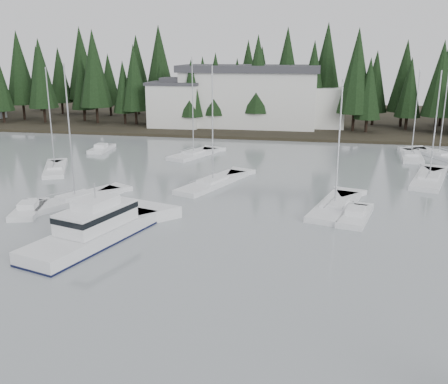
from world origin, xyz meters
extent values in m
cube|color=black|center=(0.00, 97.00, 0.00)|extent=(240.00, 54.00, 1.00)
cube|color=silver|center=(-18.00, 79.00, 4.25)|extent=(9.00, 7.00, 7.50)
cube|color=#38383D|center=(-18.00, 79.00, 8.25)|extent=(9.54, 7.42, 0.50)
cube|color=#38383D|center=(-18.00, 79.00, 8.85)|extent=(4.95, 3.85, 0.80)
cube|color=silver|center=(-5.00, 82.00, 5.50)|extent=(24.00, 10.00, 10.00)
cube|color=#38383D|center=(-5.00, 82.00, 10.80)|extent=(25.00, 11.00, 1.20)
cube|color=silver|center=(7.00, 84.00, 4.00)|extent=(10.00, 8.00, 7.00)
cube|color=silver|center=(-8.78, 23.69, 0.16)|extent=(7.00, 12.53, 1.74)
cube|color=black|center=(-8.78, 23.69, 0.03)|extent=(7.05, 12.59, 0.24)
cube|color=white|center=(-8.60, 24.26, 1.85)|extent=(4.70, 6.83, 1.58)
cube|color=black|center=(-8.60, 24.26, 2.23)|extent=(4.79, 6.91, 0.44)
cube|color=white|center=(-8.60, 24.26, 2.99)|extent=(3.02, 3.62, 0.71)
cylinder|color=#A5A8AD|center=(-8.60, 24.26, 3.86)|extent=(0.10, 0.10, 1.20)
cube|color=silver|center=(9.46, 35.41, -0.03)|extent=(5.36, 10.09, 1.05)
cube|color=white|center=(9.46, 35.41, 0.62)|extent=(2.80, 3.71, 0.30)
cylinder|color=#A5A8AD|center=(9.46, 35.41, 6.06)|extent=(0.14, 0.14, 11.13)
cube|color=silver|center=(-8.99, 55.91, -0.03)|extent=(5.87, 9.10, 1.05)
cube|color=white|center=(-8.99, 55.91, 0.62)|extent=(2.97, 3.48, 0.30)
cylinder|color=#A5A8AD|center=(-8.99, 55.91, 6.83)|extent=(0.14, 0.14, 12.66)
cube|color=silver|center=(20.02, 47.79, -0.03)|extent=(5.84, 10.90, 1.05)
cube|color=white|center=(20.02, 47.79, 0.62)|extent=(2.99, 4.01, 0.30)
cylinder|color=#A5A8AD|center=(20.02, 47.79, 6.24)|extent=(0.14, 0.14, 11.49)
cube|color=silver|center=(-23.20, 44.32, -0.03)|extent=(5.80, 8.63, 1.05)
cube|color=white|center=(-23.20, 44.32, 0.62)|extent=(2.75, 3.31, 0.30)
cylinder|color=#A5A8AD|center=(-23.20, 44.32, 6.33)|extent=(0.14, 0.14, 11.66)
cube|color=silver|center=(20.16, 60.40, -0.03)|extent=(3.26, 8.67, 1.05)
cube|color=white|center=(20.16, 60.40, 0.62)|extent=(2.04, 3.02, 0.30)
cylinder|color=#A5A8AD|center=(20.16, 60.40, 6.07)|extent=(0.14, 0.14, 11.13)
cube|color=silver|center=(-14.98, 33.18, -0.03)|extent=(6.91, 9.72, 1.05)
cube|color=white|center=(-14.98, 33.18, 0.62)|extent=(3.16, 3.75, 0.30)
cylinder|color=#A5A8AD|center=(-14.98, 33.18, 6.69)|extent=(0.14, 0.14, 12.38)
cube|color=silver|center=(-3.27, 41.68, -0.03)|extent=(6.47, 11.16, 1.05)
cube|color=white|center=(-3.27, 41.68, 0.62)|extent=(3.10, 4.14, 0.30)
cylinder|color=#A5A8AD|center=(-3.27, 41.68, 6.52)|extent=(0.14, 0.14, 12.03)
cube|color=silver|center=(23.96, 61.73, -0.03)|extent=(6.24, 9.42, 1.05)
cube|color=white|center=(23.96, 61.73, 0.62)|extent=(2.96, 3.60, 0.30)
cylinder|color=#A5A8AD|center=(23.96, 61.73, 6.69)|extent=(0.14, 0.14, 12.39)
cube|color=silver|center=(11.11, 32.89, 0.05)|extent=(3.54, 6.40, 0.90)
cube|color=white|center=(11.11, 32.89, 0.75)|extent=(1.90, 2.23, 0.55)
cube|color=silver|center=(-22.97, 57.04, 0.05)|extent=(2.40, 5.41, 0.90)
cube|color=white|center=(-22.97, 57.04, 0.75)|extent=(1.56, 1.76, 0.55)
cube|color=silver|center=(-17.46, 29.18, 0.05)|extent=(3.50, 5.63, 0.90)
cube|color=white|center=(-17.46, 29.18, 0.75)|extent=(1.88, 2.01, 0.55)
camera|label=1|loc=(7.57, -9.17, 14.06)|focal=40.00mm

